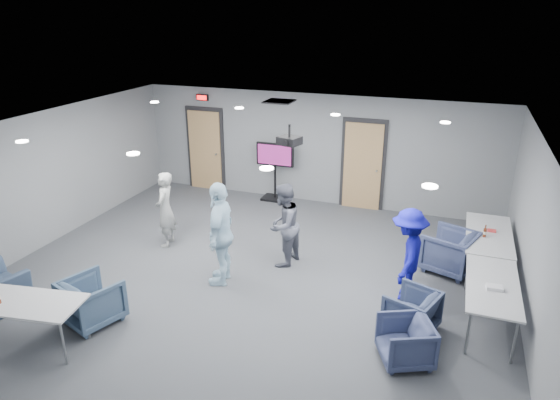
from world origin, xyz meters
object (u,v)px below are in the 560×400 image
(person_b, at_px, (283,225))
(chair_front_a, at_px, (92,301))
(bottle_right, at_px, (485,232))
(projector, at_px, (289,140))
(person_d, at_px, (408,254))
(chair_right_b, at_px, (411,311))
(chair_right_c, at_px, (405,342))
(table_right_a, at_px, (489,236))
(table_right_b, at_px, (492,287))
(person_a, at_px, (165,209))
(person_c, at_px, (221,233))
(tv_stand, at_px, (275,168))
(table_front_left, at_px, (19,304))
(chair_right_a, at_px, (449,251))

(person_b, bearing_deg, chair_front_a, -26.23)
(bottle_right, height_order, projector, projector)
(person_d, relative_size, projector, 3.61)
(chair_right_b, bearing_deg, chair_right_c, 19.98)
(table_right_a, distance_m, table_right_b, 1.90)
(person_d, bearing_deg, chair_right_c, 7.86)
(person_b, relative_size, projector, 3.66)
(table_right_b, distance_m, projector, 4.05)
(person_a, xyz_separation_m, table_right_a, (6.14, 1.10, -0.09))
(person_c, distance_m, chair_right_c, 3.56)
(table_right_b, height_order, bottle_right, bottle_right)
(bottle_right, bearing_deg, table_right_b, -86.96)
(table_right_a, height_order, bottle_right, bottle_right)
(person_c, distance_m, bottle_right, 4.72)
(person_a, distance_m, person_b, 2.52)
(person_a, distance_m, chair_right_b, 5.22)
(table_right_a, height_order, projector, projector)
(person_d, relative_size, bottle_right, 6.81)
(person_b, bearing_deg, projector, 152.15)
(tv_stand, bearing_deg, bottle_right, -24.91)
(person_d, distance_m, table_right_a, 1.97)
(chair_front_a, bearing_deg, person_b, -107.52)
(person_c, relative_size, projector, 4.26)
(person_d, distance_m, chair_front_a, 5.08)
(person_b, relative_size, table_front_left, 0.85)
(person_a, bearing_deg, chair_front_a, -5.00)
(chair_right_b, distance_m, projector, 3.51)
(tv_stand, bearing_deg, person_d, -44.20)
(table_right_b, bearing_deg, person_b, 77.10)
(person_c, distance_m, table_right_a, 4.88)
(person_d, height_order, table_right_a, person_d)
(chair_right_b, xyz_separation_m, tv_stand, (-3.86, 4.48, 0.51))
(person_c, height_order, table_right_a, person_c)
(table_right_a, distance_m, projector, 4.06)
(person_a, xyz_separation_m, bottle_right, (6.05, 0.92, 0.04))
(person_a, bearing_deg, table_right_a, 87.40)
(chair_right_c, relative_size, bottle_right, 2.96)
(person_b, relative_size, table_right_a, 0.84)
(table_right_b, bearing_deg, bottle_right, 3.04)
(person_b, height_order, person_d, person_b)
(bottle_right, bearing_deg, person_c, -156.62)
(table_right_b, height_order, tv_stand, tv_stand)
(person_c, relative_size, tv_stand, 1.27)
(person_b, bearing_deg, chair_right_b, 73.60)
(chair_right_c, bearing_deg, person_a, -137.15)
(chair_right_a, height_order, chair_right_b, chair_right_a)
(person_c, xyz_separation_m, projector, (0.88, 1.07, 1.47))
(chair_right_a, relative_size, chair_right_b, 1.22)
(chair_right_c, distance_m, table_front_left, 5.42)
(person_a, distance_m, table_right_b, 6.19)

